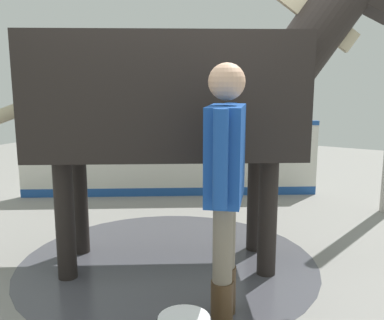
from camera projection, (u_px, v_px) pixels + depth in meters
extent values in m
cube|color=gray|center=(192.00, 282.00, 3.60)|extent=(16.00, 16.00, 0.02)
cylinder|color=#4C4C54|center=(168.00, 262.00, 3.96)|extent=(2.71, 2.71, 0.00)
cube|color=silver|center=(170.00, 161.00, 6.14)|extent=(3.63, 2.29, 1.01)
cube|color=#1E4C99|center=(169.00, 123.00, 6.04)|extent=(3.64, 2.31, 0.06)
cube|color=#1E4C99|center=(170.00, 191.00, 6.22)|extent=(3.63, 2.29, 0.12)
cube|color=black|center=(166.00, 96.00, 3.68)|extent=(2.42, 2.02, 1.00)
cylinder|color=black|center=(255.00, 199.00, 4.17)|extent=(0.16, 0.16, 1.02)
cylinder|color=black|center=(268.00, 217.00, 3.64)|extent=(0.16, 0.16, 1.02)
cylinder|color=black|center=(79.00, 201.00, 4.10)|extent=(0.16, 0.16, 1.02)
cylinder|color=black|center=(65.00, 220.00, 3.57)|extent=(0.16, 0.16, 1.02)
cylinder|color=black|center=(315.00, 34.00, 3.64)|extent=(0.99, 0.85, 0.99)
cube|color=#C6B793|center=(316.00, 15.00, 3.61)|extent=(0.68, 0.45, 0.61)
cylinder|color=#C6B793|center=(23.00, 108.00, 3.65)|extent=(0.66, 0.47, 0.35)
cylinder|color=#47331E|center=(222.00, 306.00, 2.86)|extent=(0.15, 0.15, 0.35)
cylinder|color=slate|center=(223.00, 244.00, 2.78)|extent=(0.13, 0.13, 0.52)
cylinder|color=#47331E|center=(225.00, 290.00, 3.08)|extent=(0.15, 0.15, 0.35)
cylinder|color=slate|center=(226.00, 231.00, 3.00)|extent=(0.13, 0.13, 0.52)
cube|color=#19479E|center=(226.00, 153.00, 2.79)|extent=(0.38, 0.55, 0.62)
cylinder|color=#19479E|center=(220.00, 160.00, 2.49)|extent=(0.09, 0.09, 0.59)
cylinder|color=#19479E|center=(230.00, 144.00, 3.08)|extent=(0.09, 0.09, 0.59)
sphere|color=tan|center=(227.00, 82.00, 2.70)|extent=(0.24, 0.24, 0.24)
cylinder|color=white|center=(184.00, 320.00, 2.40)|extent=(0.29, 0.29, 0.03)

